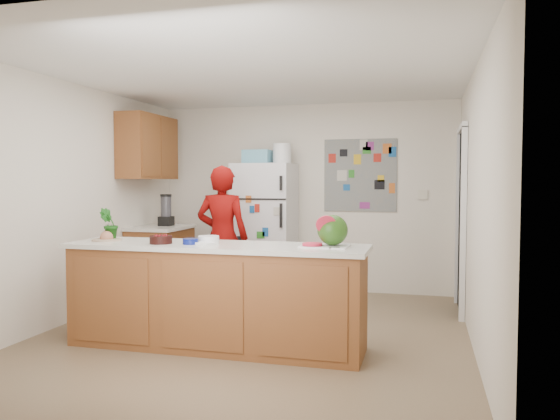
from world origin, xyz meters
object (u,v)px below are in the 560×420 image
(refrigerator, at_px, (265,229))
(watermelon, at_px, (333,230))
(cherry_bowl, at_px, (161,240))
(person, at_px, (222,238))

(refrigerator, height_order, watermelon, refrigerator)
(cherry_bowl, bearing_deg, refrigerator, 84.73)
(person, bearing_deg, watermelon, 135.12)
(person, bearing_deg, refrigerator, -105.17)
(refrigerator, relative_size, person, 1.03)
(person, bearing_deg, cherry_bowl, 85.58)
(refrigerator, distance_m, person, 1.04)
(refrigerator, bearing_deg, cherry_bowl, -95.27)
(watermelon, bearing_deg, refrigerator, 118.85)
(person, relative_size, cherry_bowl, 8.33)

